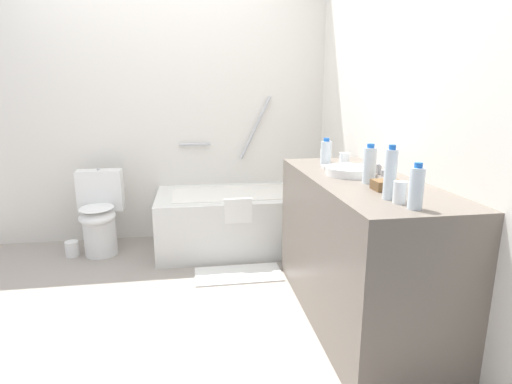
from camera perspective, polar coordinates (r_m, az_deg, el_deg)
ground_plane at (r=2.94m, az=-14.70°, el=-14.38°), size 4.16×4.16×0.00m
wall_back_tiled at (r=3.92m, az=-13.99°, el=11.80°), size 3.56×0.10×2.51m
wall_right_mirror at (r=2.89m, az=18.22°, el=10.98°), size 0.10×2.96×2.51m
bathtub at (r=3.66m, az=-1.49°, el=-3.58°), size 1.54×0.79×1.33m
toilet at (r=3.75m, az=-21.04°, el=-2.98°), size 0.38×0.47×0.72m
vanity_counter at (r=2.55m, az=14.00°, el=-7.84°), size 0.59×1.51×0.88m
sink_basin at (r=2.50m, az=13.01°, el=2.89°), size 0.29×0.29×0.05m
sink_faucet at (r=2.57m, az=16.54°, el=3.07°), size 0.14×0.15×0.06m
water_bottle_0 at (r=1.96m, az=18.27°, el=2.42°), size 0.06×0.06×0.25m
water_bottle_1 at (r=1.83m, az=21.51°, el=0.56°), size 0.06×0.06×0.20m
water_bottle_2 at (r=2.79m, az=9.77°, el=5.41°), size 0.07×0.07×0.19m
water_bottle_3 at (r=2.29m, az=15.59°, el=3.66°), size 0.07×0.07×0.22m
drinking_glass_0 at (r=2.91m, az=9.66°, el=4.97°), size 0.07×0.07×0.09m
drinking_glass_1 at (r=1.92m, az=19.49°, el=-0.03°), size 0.06×0.06×0.10m
drinking_glass_2 at (r=2.71m, az=12.26°, el=4.33°), size 0.07×0.07×0.10m
amenity_basket at (r=2.17m, az=17.84°, el=0.94°), size 0.14×0.10×0.05m
soap_dish at (r=2.70m, az=10.18°, el=3.49°), size 0.09×0.06×0.02m
bath_mat at (r=3.19m, az=-2.47°, el=-11.41°), size 0.66×0.32×0.01m
toilet_paper_roll at (r=3.84m, az=-24.34°, el=-7.25°), size 0.11×0.11×0.13m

